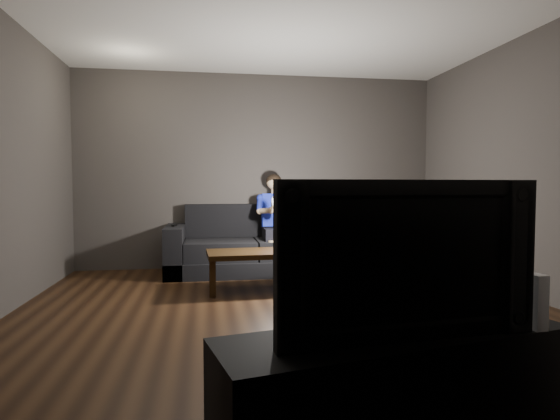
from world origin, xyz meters
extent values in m
plane|color=black|center=(0.00, 0.00, 0.00)|extent=(5.00, 5.00, 0.00)
cube|color=#3F3B36|center=(0.00, 2.50, 1.35)|extent=(5.00, 0.04, 2.70)
cube|color=#3F3B36|center=(0.00, -2.50, 1.35)|extent=(5.00, 0.04, 2.70)
cube|color=#3F3B36|center=(2.50, 0.00, 1.35)|extent=(0.04, 5.00, 2.70)
cube|color=silver|center=(0.00, 0.00, 2.70)|extent=(5.00, 5.00, 0.02)
cube|color=black|center=(-0.10, 2.04, 0.10)|extent=(2.31, 1.00, 0.20)
cube|color=black|center=(-0.57, 1.93, 0.32)|extent=(0.90, 0.70, 0.24)
cube|color=black|center=(0.36, 1.93, 0.32)|extent=(0.90, 0.70, 0.24)
cube|color=black|center=(-0.10, 2.42, 0.67)|extent=(1.85, 0.23, 0.45)
cube|color=black|center=(-1.14, 2.04, 0.31)|extent=(0.23, 1.00, 0.63)
cube|color=black|center=(0.93, 2.04, 0.31)|extent=(0.23, 1.00, 0.63)
cube|color=black|center=(0.16, 1.91, 0.52)|extent=(0.33, 0.42, 0.15)
cube|color=navy|center=(0.16, 2.13, 0.81)|extent=(0.33, 0.23, 0.46)
cube|color=yellow|center=(0.16, 2.03, 0.88)|extent=(0.10, 0.10, 0.11)
cube|color=#B02D08|center=(0.16, 2.03, 0.88)|extent=(0.07, 0.07, 0.07)
cylinder|color=tan|center=(0.16, 2.13, 1.06)|extent=(0.08, 0.08, 0.07)
sphere|color=tan|center=(0.16, 2.13, 1.19)|extent=(0.20, 0.20, 0.20)
ellipsoid|color=black|center=(0.16, 2.14, 1.21)|extent=(0.21, 0.21, 0.18)
cylinder|color=navy|center=(-0.04, 2.06, 0.89)|extent=(0.09, 0.25, 0.21)
cylinder|color=navy|center=(0.36, 2.06, 0.89)|extent=(0.09, 0.25, 0.21)
cylinder|color=tan|center=(0.02, 1.88, 0.85)|extent=(0.15, 0.26, 0.11)
cylinder|color=tan|center=(0.31, 1.88, 0.85)|extent=(0.15, 0.26, 0.11)
sphere|color=tan|center=(0.08, 1.78, 0.83)|extent=(0.09, 0.09, 0.09)
sphere|color=tan|center=(0.25, 1.78, 0.83)|extent=(0.09, 0.09, 0.09)
cylinder|color=tan|center=(0.07, 1.69, 0.28)|extent=(0.10, 0.10, 0.37)
cylinder|color=tan|center=(0.25, 1.69, 0.28)|extent=(0.10, 0.10, 0.37)
cube|color=red|center=(0.25, 1.54, 0.98)|extent=(0.06, 0.08, 0.19)
cube|color=maroon|center=(0.25, 1.52, 1.03)|extent=(0.03, 0.02, 0.03)
cylinder|color=white|center=(0.25, 1.52, 0.97)|extent=(0.02, 0.01, 0.02)
ellipsoid|color=white|center=(0.08, 1.55, 0.95)|extent=(0.08, 0.11, 0.16)
cylinder|color=black|center=(0.08, 1.51, 1.01)|extent=(0.03, 0.01, 0.03)
cube|color=black|center=(-1.14, 1.98, 0.64)|extent=(0.07, 0.16, 0.03)
cube|color=black|center=(-1.14, 2.03, 0.66)|extent=(0.02, 0.02, 0.00)
cube|color=black|center=(-0.14, 0.99, 0.41)|extent=(1.22, 0.65, 0.05)
cube|color=black|center=(-0.68, 0.75, 0.19)|extent=(0.06, 0.06, 0.38)
cube|color=black|center=(0.40, 0.75, 0.19)|extent=(0.06, 0.06, 0.38)
cube|color=black|center=(-0.68, 1.23, 0.19)|extent=(0.06, 0.06, 0.38)
cube|color=black|center=(0.40, 1.23, 0.19)|extent=(0.06, 0.06, 0.38)
cube|color=black|center=(0.04, -2.27, 0.27)|extent=(1.58, 0.75, 0.54)
imported|color=black|center=(0.04, -2.27, 0.86)|extent=(1.10, 0.25, 0.63)
cube|color=white|center=(0.64, -2.27, 0.66)|extent=(0.07, 0.18, 0.23)
camera|label=1|loc=(-0.73, -4.08, 1.15)|focal=30.00mm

